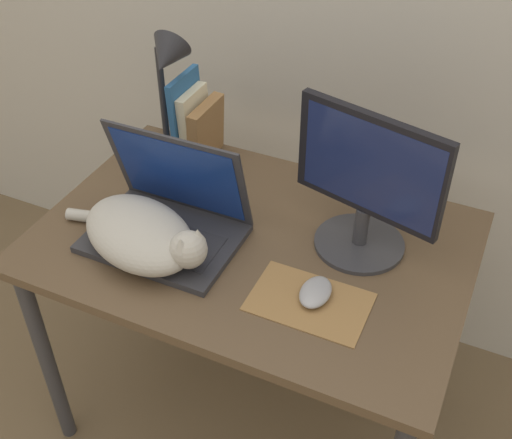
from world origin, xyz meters
name	(u,v)px	position (x,y,z in m)	size (l,w,h in m)	color
desk	(253,263)	(0.00, 0.37, 0.66)	(1.10, 0.74, 0.74)	brown
laptop	(168,218)	(-0.20, 0.30, 0.80)	(0.38, 0.27, 0.28)	#2D2D33
cat	(143,235)	(-0.22, 0.21, 0.81)	(0.45, 0.32, 0.14)	#B2ADA3
external_monitor	(367,185)	(0.26, 0.46, 0.93)	(0.38, 0.23, 0.38)	#333338
mousepad	(309,302)	(0.21, 0.22, 0.75)	(0.27, 0.18, 0.00)	olive
computer_mouse	(315,292)	(0.22, 0.24, 0.76)	(0.07, 0.11, 0.03)	#99999E
book_row	(197,125)	(-0.31, 0.65, 0.85)	(0.10, 0.17, 0.26)	#285B93
desk_lamp	(166,77)	(-0.37, 0.61, 1.01)	(0.17, 0.17, 0.40)	#28282D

